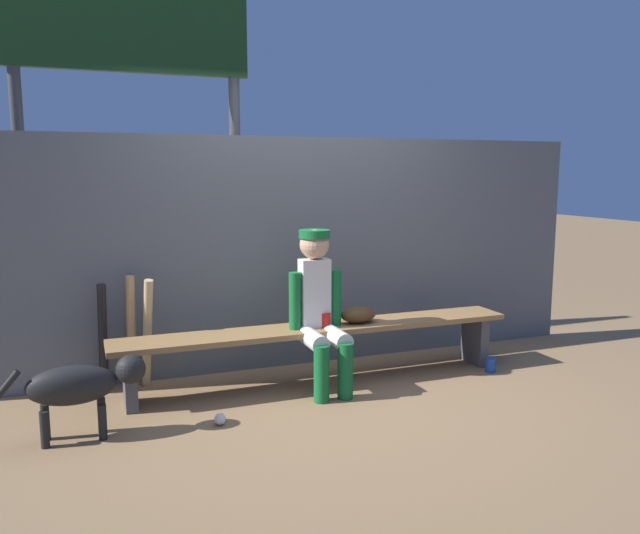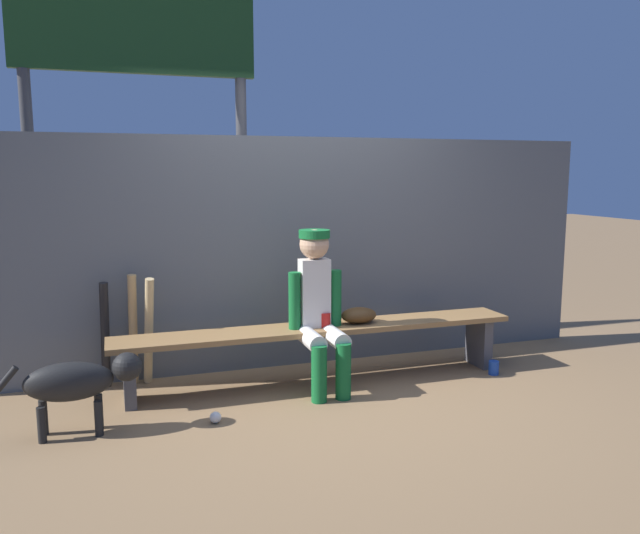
{
  "view_description": "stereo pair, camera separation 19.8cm",
  "coord_description": "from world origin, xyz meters",
  "px_view_note": "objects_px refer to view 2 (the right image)",
  "views": [
    {
      "loc": [
        -1.65,
        -4.31,
        1.6
      ],
      "look_at": [
        0.0,
        0.0,
        0.89
      ],
      "focal_mm": 35.33,
      "sensor_mm": 36.0,
      "label": 1
    },
    {
      "loc": [
        -1.46,
        -4.38,
        1.6
      ],
      "look_at": [
        0.0,
        0.0,
        0.89
      ],
      "focal_mm": 35.33,
      "sensor_mm": 36.0,
      "label": 2
    }
  ],
  "objects_px": {
    "dog": "(79,381)",
    "player_seated": "(319,304)",
    "cup_on_bench": "(325,320)",
    "cup_on_ground": "(494,368)",
    "dugout_bench": "(320,337)",
    "bat_wood_natural": "(149,332)",
    "bat_wood_tan": "(133,330)",
    "baseball": "(216,417)",
    "bat_aluminum_black": "(105,335)",
    "scoreboard": "(145,70)",
    "baseball_glove": "(359,315)"
  },
  "relations": [
    {
      "from": "dog",
      "to": "player_seated",
      "type": "bearing_deg",
      "value": 11.21
    },
    {
      "from": "cup_on_bench",
      "to": "player_seated",
      "type": "bearing_deg",
      "value": -138.52
    },
    {
      "from": "cup_on_ground",
      "to": "cup_on_bench",
      "type": "bearing_deg",
      "value": 171.27
    },
    {
      "from": "dugout_bench",
      "to": "bat_wood_natural",
      "type": "height_order",
      "value": "bat_wood_natural"
    },
    {
      "from": "bat_wood_natural",
      "to": "cup_on_bench",
      "type": "bearing_deg",
      "value": -17.29
    },
    {
      "from": "bat_wood_tan",
      "to": "baseball",
      "type": "bearing_deg",
      "value": -63.73
    },
    {
      "from": "player_seated",
      "to": "bat_wood_natural",
      "type": "relative_size",
      "value": 1.4
    },
    {
      "from": "bat_aluminum_black",
      "to": "scoreboard",
      "type": "bearing_deg",
      "value": 68.83
    },
    {
      "from": "player_seated",
      "to": "scoreboard",
      "type": "distance_m",
      "value": 2.65
    },
    {
      "from": "cup_on_bench",
      "to": "baseball_glove",
      "type": "bearing_deg",
      "value": 9.23
    },
    {
      "from": "baseball_glove",
      "to": "cup_on_ground",
      "type": "height_order",
      "value": "baseball_glove"
    },
    {
      "from": "cup_on_ground",
      "to": "baseball",
      "type": "bearing_deg",
      "value": -173.11
    },
    {
      "from": "player_seated",
      "to": "bat_aluminum_black",
      "type": "xyz_separation_m",
      "value": [
        -1.49,
        0.5,
        -0.23
      ]
    },
    {
      "from": "baseball",
      "to": "cup_on_ground",
      "type": "distance_m",
      "value": 2.27
    },
    {
      "from": "bat_wood_natural",
      "to": "scoreboard",
      "type": "relative_size",
      "value": 0.24
    },
    {
      "from": "bat_wood_natural",
      "to": "bat_aluminum_black",
      "type": "distance_m",
      "value": 0.31
    },
    {
      "from": "baseball_glove",
      "to": "baseball",
      "type": "bearing_deg",
      "value": -156.29
    },
    {
      "from": "dugout_bench",
      "to": "bat_wood_natural",
      "type": "distance_m",
      "value": 1.28
    },
    {
      "from": "cup_on_bench",
      "to": "scoreboard",
      "type": "distance_m",
      "value": 2.74
    },
    {
      "from": "bat_aluminum_black",
      "to": "dog",
      "type": "height_order",
      "value": "bat_aluminum_black"
    },
    {
      "from": "dugout_bench",
      "to": "cup_on_ground",
      "type": "bearing_deg",
      "value": -10.48
    },
    {
      "from": "cup_on_bench",
      "to": "scoreboard",
      "type": "height_order",
      "value": "scoreboard"
    },
    {
      "from": "bat_wood_natural",
      "to": "cup_on_ground",
      "type": "xyz_separation_m",
      "value": [
        2.6,
        -0.6,
        -0.36
      ]
    },
    {
      "from": "bat_aluminum_black",
      "to": "baseball",
      "type": "relative_size",
      "value": 10.84
    },
    {
      "from": "scoreboard",
      "to": "bat_aluminum_black",
      "type": "bearing_deg",
      "value": -111.17
    },
    {
      "from": "scoreboard",
      "to": "dog",
      "type": "xyz_separation_m",
      "value": [
        -0.58,
        -1.92,
        -2.13
      ]
    },
    {
      "from": "bat_wood_natural",
      "to": "baseball",
      "type": "height_order",
      "value": "bat_wood_natural"
    },
    {
      "from": "baseball_glove",
      "to": "bat_aluminum_black",
      "type": "relative_size",
      "value": 0.35
    },
    {
      "from": "baseball_glove",
      "to": "bat_wood_natural",
      "type": "xyz_separation_m",
      "value": [
        -1.54,
        0.34,
        -0.09
      ]
    },
    {
      "from": "player_seated",
      "to": "cup_on_ground",
      "type": "xyz_separation_m",
      "value": [
        1.41,
        -0.15,
        -0.58
      ]
    },
    {
      "from": "bat_wood_tan",
      "to": "cup_on_ground",
      "type": "xyz_separation_m",
      "value": [
        2.71,
        -0.65,
        -0.37
      ]
    },
    {
      "from": "baseball_glove",
      "to": "cup_on_ground",
      "type": "relative_size",
      "value": 2.55
    },
    {
      "from": "bat_wood_tan",
      "to": "baseball",
      "type": "distance_m",
      "value": 1.1
    },
    {
      "from": "cup_on_bench",
      "to": "dog",
      "type": "height_order",
      "value": "cup_on_bench"
    },
    {
      "from": "dugout_bench",
      "to": "cup_on_bench",
      "type": "bearing_deg",
      "value": -61.66
    },
    {
      "from": "bat_wood_natural",
      "to": "bat_aluminum_black",
      "type": "height_order",
      "value": "bat_wood_natural"
    },
    {
      "from": "cup_on_bench",
      "to": "scoreboard",
      "type": "bearing_deg",
      "value": 126.62
    },
    {
      "from": "bat_wood_natural",
      "to": "bat_aluminum_black",
      "type": "xyz_separation_m",
      "value": [
        -0.31,
        0.05,
        -0.02
      ]
    },
    {
      "from": "dugout_bench",
      "to": "baseball_glove",
      "type": "distance_m",
      "value": 0.35
    },
    {
      "from": "bat_wood_natural",
      "to": "cup_on_ground",
      "type": "height_order",
      "value": "bat_wood_natural"
    },
    {
      "from": "baseball_glove",
      "to": "cup_on_bench",
      "type": "relative_size",
      "value": 2.55
    },
    {
      "from": "bat_wood_tan",
      "to": "scoreboard",
      "type": "height_order",
      "value": "scoreboard"
    },
    {
      "from": "player_seated",
      "to": "bat_wood_tan",
      "type": "xyz_separation_m",
      "value": [
        -1.3,
        0.51,
        -0.21
      ]
    },
    {
      "from": "player_seated",
      "to": "baseball",
      "type": "xyz_separation_m",
      "value": [
        -0.84,
        -0.42,
        -0.6
      ]
    },
    {
      "from": "baseball_glove",
      "to": "baseball",
      "type": "distance_m",
      "value": 1.39
    },
    {
      "from": "scoreboard",
      "to": "dugout_bench",
      "type": "bearing_deg",
      "value": -53.14
    },
    {
      "from": "cup_on_ground",
      "to": "dugout_bench",
      "type": "bearing_deg",
      "value": 169.52
    },
    {
      "from": "bat_wood_tan",
      "to": "cup_on_bench",
      "type": "xyz_separation_m",
      "value": [
        1.37,
        -0.45,
        0.07
      ]
    },
    {
      "from": "bat_wood_natural",
      "to": "baseball",
      "type": "xyz_separation_m",
      "value": [
        0.35,
        -0.87,
        -0.38
      ]
    },
    {
      "from": "bat_wood_natural",
      "to": "baseball",
      "type": "bearing_deg",
      "value": -68.24
    }
  ]
}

